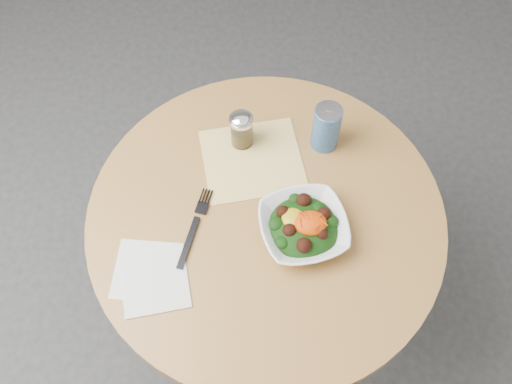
# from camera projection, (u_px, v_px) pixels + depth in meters

# --- Properties ---
(ground) EXTENTS (6.00, 6.00, 0.00)m
(ground) POSITION_uv_depth(u_px,v_px,m) (263.00, 310.00, 2.07)
(ground) COLOR #303032
(ground) RESTS_ON ground
(table) EXTENTS (0.90, 0.90, 0.75)m
(table) POSITION_uv_depth(u_px,v_px,m) (265.00, 247.00, 1.60)
(table) COLOR black
(table) RESTS_ON ground
(cloth_napkin) EXTENTS (0.28, 0.26, 0.00)m
(cloth_napkin) POSITION_uv_depth(u_px,v_px,m) (252.00, 160.00, 1.50)
(cloth_napkin) COLOR orange
(cloth_napkin) RESTS_ON table
(paper_napkins) EXTENTS (0.19, 0.20, 0.00)m
(paper_napkins) POSITION_uv_depth(u_px,v_px,m) (151.00, 276.00, 1.34)
(paper_napkins) COLOR silver
(paper_napkins) RESTS_ON table
(salad_bowl) EXTENTS (0.24, 0.24, 0.08)m
(salad_bowl) POSITION_uv_depth(u_px,v_px,m) (303.00, 227.00, 1.37)
(salad_bowl) COLOR white
(salad_bowl) RESTS_ON table
(fork) EXTENTS (0.10, 0.22, 0.00)m
(fork) POSITION_uv_depth(u_px,v_px,m) (195.00, 225.00, 1.40)
(fork) COLOR black
(fork) RESTS_ON table
(spice_shaker) EXTENTS (0.06, 0.06, 0.11)m
(spice_shaker) POSITION_uv_depth(u_px,v_px,m) (242.00, 130.00, 1.49)
(spice_shaker) COLOR silver
(spice_shaker) RESTS_ON table
(beverage_can) EXTENTS (0.07, 0.07, 0.14)m
(beverage_can) POSITION_uv_depth(u_px,v_px,m) (326.00, 127.00, 1.47)
(beverage_can) COLOR navy
(beverage_can) RESTS_ON table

